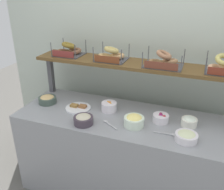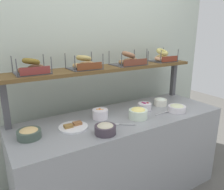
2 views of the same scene
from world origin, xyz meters
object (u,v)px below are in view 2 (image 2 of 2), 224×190
at_px(serving_spoon_near_plate, 122,124).
at_px(bagel_basket_everything, 128,60).
at_px(bagel_basket_sesame, 84,64).
at_px(serving_plate_white, 73,127).
at_px(bowl_fruit_salad, 100,114).
at_px(bowl_scallion_spread, 177,108).
at_px(bowl_cream_cheese, 161,101).
at_px(bowl_beet_salad, 145,106).
at_px(bagel_basket_plain, 162,57).
at_px(bowl_tuna_salad, 105,129).
at_px(bowl_hummus, 29,133).
at_px(bagel_basket_cinnamon_raisin, 32,68).
at_px(bowl_egg_salad, 138,113).
at_px(serving_spoon_by_edge, 164,112).

relative_size(serving_spoon_near_plate, bagel_basket_everything, 0.48).
bearing_deg(bagel_basket_sesame, serving_plate_white, -131.99).
height_order(bowl_fruit_salad, bowl_scallion_spread, bowl_fruit_salad).
bearing_deg(bowl_cream_cheese, bowl_fruit_salad, 178.88).
xyz_separation_m(bagel_basket_sesame, bagel_basket_everything, (0.49, -0.02, 0.00)).
xyz_separation_m(bowl_beet_salad, bagel_basket_plain, (0.42, 0.23, 0.44)).
relative_size(bowl_fruit_salad, bowl_tuna_salad, 0.85).
bearing_deg(bowl_hummus, bowl_scallion_spread, -7.61).
relative_size(serving_spoon_near_plate, bagel_basket_sesame, 0.55).
bearing_deg(bowl_scallion_spread, bowl_tuna_salad, -176.34).
distance_m(bowl_beet_salad, bagel_basket_everything, 0.49).
bearing_deg(serving_plate_white, bagel_basket_cinnamon_raisin, 128.72).
bearing_deg(bowl_tuna_salad, bowl_cream_cheese, 18.58).
bearing_deg(bowl_hummus, bagel_basket_sesame, 24.12).
distance_m(bowl_egg_salad, bowl_cream_cheese, 0.46).
relative_size(bowl_egg_salad, serving_plate_white, 0.71).
height_order(bowl_beet_salad, bagel_basket_everything, bagel_basket_everything).
distance_m(bowl_egg_salad, bagel_basket_everything, 0.58).
relative_size(bowl_fruit_salad, bagel_basket_plain, 0.51).
distance_m(bowl_egg_salad, bagel_basket_cinnamon_raisin, 0.99).
height_order(bowl_cream_cheese, bagel_basket_everything, bagel_basket_everything).
bearing_deg(serving_spoon_near_plate, bowl_egg_salad, 12.86).
height_order(serving_plate_white, bagel_basket_everything, bagel_basket_everything).
xyz_separation_m(bowl_scallion_spread, bagel_basket_everything, (-0.29, 0.43, 0.44)).
bearing_deg(serving_plate_white, serving_spoon_near_plate, -23.92).
xyz_separation_m(bowl_beet_salad, bagel_basket_everything, (-0.06, 0.22, 0.44)).
distance_m(bowl_tuna_salad, bowl_beet_salad, 0.66).
bearing_deg(bowl_cream_cheese, bowl_beet_salad, -175.21).
bearing_deg(bowl_fruit_salad, bagel_basket_cinnamon_raisin, 157.35).
height_order(bagel_basket_everything, bagel_basket_plain, bagel_basket_plain).
height_order(serving_plate_white, bagel_basket_plain, bagel_basket_plain).
relative_size(bowl_hummus, bagel_basket_cinnamon_raisin, 0.61).
bearing_deg(bagel_basket_sesame, bowl_egg_salad, -47.55).
relative_size(serving_spoon_by_edge, bagel_basket_sesame, 0.63).
distance_m(bowl_fruit_salad, bowl_cream_cheese, 0.73).
relative_size(bowl_tuna_salad, serving_spoon_by_edge, 0.92).
distance_m(bowl_scallion_spread, bagel_basket_everything, 0.68).
bearing_deg(serving_spoon_near_plate, serving_plate_white, 156.08).
bearing_deg(bowl_beet_salad, serving_spoon_by_edge, -60.81).
bearing_deg(bowl_egg_salad, bagel_basket_plain, 31.34).
relative_size(serving_spoon_near_plate, bagel_basket_plain, 0.57).
distance_m(serving_plate_white, bagel_basket_cinnamon_raisin, 0.59).
bearing_deg(serving_spoon_near_plate, serving_spoon_by_edge, 1.86).
distance_m(bowl_scallion_spread, serving_spoon_by_edge, 0.14).
bearing_deg(bagel_basket_everything, bagel_basket_sesame, 178.18).
xyz_separation_m(bowl_egg_salad, bagel_basket_cinnamon_raisin, (-0.81, 0.39, 0.43)).
height_order(bowl_egg_salad, bowl_hummus, bowl_egg_salad).
bearing_deg(bowl_beet_salad, bagel_basket_sesame, 156.88).
relative_size(bowl_fruit_salad, bagel_basket_sesame, 0.49).
distance_m(serving_spoon_near_plate, bagel_basket_plain, 1.05).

